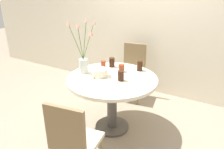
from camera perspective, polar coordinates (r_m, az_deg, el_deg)
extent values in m
plane|color=gray|center=(3.13, 0.00, -13.56)|extent=(16.00, 16.00, 0.00)
cube|color=beige|center=(3.82, 10.66, 13.95)|extent=(8.00, 0.05, 2.60)
cylinder|color=beige|center=(2.76, 0.00, -1.15)|extent=(1.15, 1.15, 0.04)
cylinder|color=#4C4742|center=(2.93, 0.00, -7.66)|extent=(0.13, 0.13, 0.69)
cylinder|color=#4C4742|center=(3.12, 0.00, -13.34)|extent=(0.46, 0.46, 0.03)
cube|color=beige|center=(3.67, 5.06, 0.15)|extent=(0.46, 0.46, 0.04)
cube|color=olive|center=(3.75, 5.97, 4.68)|extent=(0.38, 0.10, 0.46)
cylinder|color=olive|center=(3.67, 1.64, -3.85)|extent=(0.03, 0.03, 0.43)
cylinder|color=olive|center=(3.58, 6.79, -4.69)|extent=(0.03, 0.03, 0.43)
cylinder|color=olive|center=(3.96, 3.27, -1.81)|extent=(0.03, 0.03, 0.43)
cylinder|color=olive|center=(3.88, 8.05, -2.53)|extent=(0.03, 0.03, 0.43)
cube|color=beige|center=(2.21, -8.97, -16.85)|extent=(0.46, 0.46, 0.04)
cube|color=olive|center=(1.94, -12.15, -14.18)|extent=(0.38, 0.09, 0.46)
cylinder|color=olive|center=(2.54, -10.15, -17.75)|extent=(0.03, 0.03, 0.43)
cylinder|color=white|center=(2.78, -3.25, 0.54)|extent=(0.20, 0.20, 0.10)
cylinder|color=#E54C4C|center=(2.76, -3.29, 1.92)|extent=(0.01, 0.01, 0.04)
cylinder|color=silver|center=(2.90, -7.44, 2.22)|extent=(0.12, 0.12, 0.19)
cylinder|color=#4C7538|center=(2.77, -6.58, 7.23)|extent=(0.16, 0.03, 0.37)
cone|color=#E0997F|center=(2.67, -5.53, 10.74)|extent=(0.06, 0.06, 0.07)
cylinder|color=#4C7538|center=(2.79, -8.24, 8.15)|extent=(0.02, 0.07, 0.45)
cone|color=#E0997F|center=(2.72, -8.99, 12.57)|extent=(0.05, 0.05, 0.06)
cylinder|color=#4C7538|center=(2.76, -6.19, 8.52)|extent=(0.18, 0.03, 0.49)
cone|color=#E0997F|center=(2.68, -4.71, 13.40)|extent=(0.04, 0.04, 0.05)
cylinder|color=#4C7538|center=(2.77, -9.40, 8.35)|extent=(0.08, 0.16, 0.48)
cone|color=#E0997F|center=(2.69, -11.44, 13.04)|extent=(0.05, 0.05, 0.06)
cylinder|color=#4C7538|center=(2.81, -7.15, 8.87)|extent=(0.04, 0.07, 0.50)
cone|color=#E0997F|center=(2.78, -6.74, 13.94)|extent=(0.04, 0.04, 0.05)
cylinder|color=white|center=(2.45, 1.36, -3.77)|extent=(0.19, 0.19, 0.01)
cylinder|color=#33190C|center=(2.65, 2.33, -0.31)|extent=(0.08, 0.08, 0.13)
cylinder|color=#33190C|center=(3.10, -0.02, 3.20)|extent=(0.08, 0.08, 0.13)
cylinder|color=maroon|center=(3.06, -2.30, 2.66)|extent=(0.07, 0.07, 0.10)
cylinder|color=maroon|center=(2.93, 2.49, 1.69)|extent=(0.08, 0.08, 0.10)
cylinder|color=#33190C|center=(2.98, 7.26, 2.28)|extent=(0.07, 0.07, 0.14)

